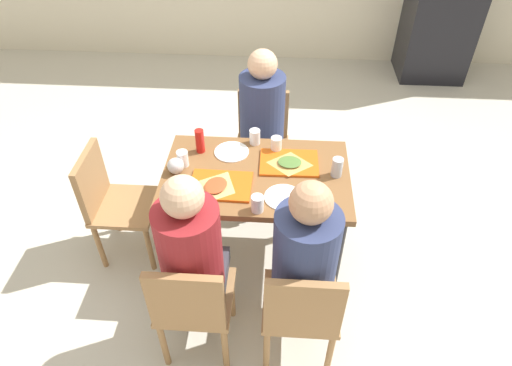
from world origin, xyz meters
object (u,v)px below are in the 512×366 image
(tray_red_near, at_px, (221,185))
(plastic_cup_c, at_px, (183,158))
(pizza_slice_b, at_px, (290,163))
(person_far_side, at_px, (262,120))
(soda_can, at_px, (337,167))
(person_in_brown_jacket, at_px, (304,257))
(chair_far_side, at_px, (262,137))
(plastic_cup_a, at_px, (255,137))
(person_in_red, at_px, (192,251))
(tray_red_far, at_px, (289,163))
(paper_plate_near_edge, at_px, (283,197))
(condiment_bottle, at_px, (200,141))
(pizza_slice_a, at_px, (216,186))
(chair_near_right, at_px, (301,309))
(chair_near_left, at_px, (192,303))
(chair_left_end, at_px, (111,199))
(plastic_cup_d, at_px, (276,144))
(paper_plate_center, at_px, (232,152))
(main_table, at_px, (256,187))
(foil_bundle, at_px, (176,166))

(tray_red_near, height_order, plastic_cup_c, plastic_cup_c)
(pizza_slice_b, bearing_deg, person_far_side, 111.05)
(tray_red_near, relative_size, soda_can, 2.95)
(pizza_slice_b, bearing_deg, person_in_brown_jacket, -83.32)
(pizza_slice_b, bearing_deg, chair_far_side, 106.89)
(plastic_cup_a, height_order, plastic_cup_c, same)
(person_in_red, height_order, soda_can, person_in_red)
(tray_red_far, bearing_deg, person_in_red, -123.72)
(paper_plate_near_edge, distance_m, condiment_bottle, 0.68)
(chair_far_side, bearing_deg, tray_red_far, -72.82)
(person_in_red, height_order, plastic_cup_c, person_in_red)
(condiment_bottle, bearing_deg, pizza_slice_a, -67.74)
(person_in_red, xyz_separation_m, tray_red_far, (0.48, 0.72, 0.03))
(chair_near_right, xyz_separation_m, paper_plate_near_edge, (-0.11, 0.55, 0.27))
(pizza_slice_a, xyz_separation_m, plastic_cup_a, (0.19, 0.47, 0.03))
(chair_near_left, relative_size, person_in_red, 0.67)
(person_far_side, height_order, paper_plate_near_edge, person_far_side)
(chair_left_end, bearing_deg, pizza_slice_b, 4.39)
(paper_plate_near_edge, xyz_separation_m, plastic_cup_d, (-0.06, 0.44, 0.05))
(tray_red_near, distance_m, paper_plate_center, 0.33)
(pizza_slice_b, distance_m, condiment_bottle, 0.58)
(chair_far_side, bearing_deg, chair_left_end, -141.69)
(chair_near_left, height_order, person_in_brown_jacket, person_in_brown_jacket)
(tray_red_far, height_order, pizza_slice_b, pizza_slice_b)
(chair_near_left, bearing_deg, tray_red_far, 60.80)
(paper_plate_center, relative_size, plastic_cup_c, 2.20)
(paper_plate_center, distance_m, soda_can, 0.68)
(chair_far_side, distance_m, pizza_slice_b, 0.75)
(plastic_cup_a, xyz_separation_m, condiment_bottle, (-0.34, -0.11, 0.03))
(paper_plate_near_edge, relative_size, plastic_cup_c, 2.20)
(person_in_brown_jacket, xyz_separation_m, pizza_slice_a, (-0.51, 0.46, 0.04))
(chair_near_left, xyz_separation_m, chair_far_side, (0.28, 1.50, 0.00))
(chair_far_side, relative_size, pizza_slice_b, 3.87)
(main_table, relative_size, plastic_cup_a, 11.33)
(paper_plate_near_edge, height_order, foil_bundle, foil_bundle)
(person_far_side, relative_size, foil_bundle, 12.43)
(tray_red_near, xyz_separation_m, soda_can, (0.68, 0.15, 0.05))
(pizza_slice_b, xyz_separation_m, plastic_cup_a, (-0.23, 0.22, 0.03))
(tray_red_far, bearing_deg, chair_left_end, -174.53)
(chair_near_right, xyz_separation_m, person_far_side, (-0.28, 1.36, 0.25))
(person_in_red, distance_m, pizza_slice_b, 0.85)
(tray_red_far, relative_size, pizza_slice_a, 1.36)
(plastic_cup_d, xyz_separation_m, condiment_bottle, (-0.48, -0.04, 0.03))
(tray_red_far, height_order, plastic_cup_a, plastic_cup_a)
(main_table, bearing_deg, paper_plate_near_edge, -49.90)
(tray_red_near, relative_size, pizza_slice_b, 1.67)
(tray_red_far, distance_m, pizza_slice_b, 0.03)
(paper_plate_near_edge, bearing_deg, paper_plate_center, 130.10)
(person_in_brown_jacket, bearing_deg, plastic_cup_d, 101.31)
(main_table, height_order, plastic_cup_a, plastic_cup_a)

